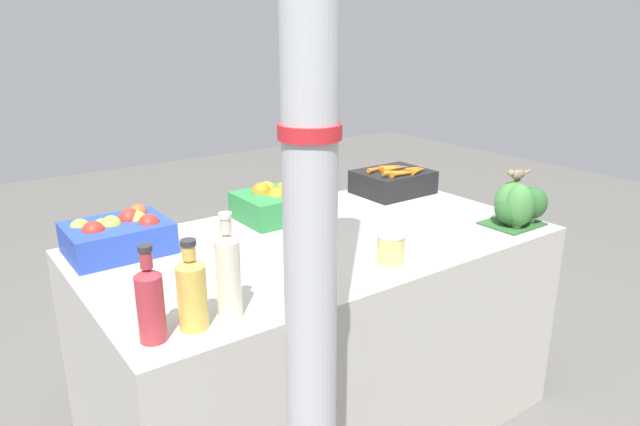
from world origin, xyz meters
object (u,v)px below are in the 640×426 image
at_px(orange_crate, 282,201).
at_px(support_pole, 310,160).
at_px(pickle_jar, 391,247).
at_px(apple_crate, 118,234).
at_px(juice_bottle_golden, 192,291).
at_px(juice_bottle_ruby, 150,302).
at_px(sparrow_bird, 517,174).
at_px(juice_bottle_cloudy, 228,273).
at_px(carrot_crate, 393,181).
at_px(broccoli_pile, 518,206).

bearing_deg(orange_crate, support_pole, -119.10).
bearing_deg(pickle_jar, apple_crate, 138.23).
xyz_separation_m(juice_bottle_golden, pickle_jar, (0.71, 0.02, -0.05)).
relative_size(juice_bottle_ruby, sparrow_bird, 1.87).
height_order(juice_bottle_cloudy, pickle_jar, juice_bottle_cloudy).
bearing_deg(juice_bottle_golden, support_pole, -71.40).
bearing_deg(carrot_crate, support_pole, -139.70).
height_order(orange_crate, juice_bottle_golden, juice_bottle_golden).
distance_m(broccoli_pile, sparrow_bird, 0.13).
xyz_separation_m(juice_bottle_cloudy, pickle_jar, (0.61, 0.02, -0.07)).
bearing_deg(juice_bottle_ruby, sparrow_bird, 0.89).
bearing_deg(juice_bottle_cloudy, juice_bottle_golden, -180.00).
bearing_deg(broccoli_pile, apple_crate, 154.56).
relative_size(support_pole, juice_bottle_golden, 10.56).
xyz_separation_m(apple_crate, pickle_jar, (0.70, -0.63, -0.01)).
height_order(carrot_crate, broccoli_pile, broccoli_pile).
xyz_separation_m(juice_bottle_golden, juice_bottle_cloudy, (0.11, 0.00, 0.02)).
distance_m(broccoli_pile, juice_bottle_golden, 1.37).
bearing_deg(apple_crate, broccoli_pile, -25.44).
distance_m(apple_crate, juice_bottle_cloudy, 0.66).
bearing_deg(broccoli_pile, orange_crate, 136.74).
relative_size(apple_crate, juice_bottle_golden, 1.38).
relative_size(pickle_jar, sparrow_bird, 0.79).
bearing_deg(orange_crate, broccoli_pile, -43.26).
bearing_deg(pickle_jar, juice_bottle_golden, -178.31).
xyz_separation_m(broccoli_pile, juice_bottle_cloudy, (-1.27, -0.00, 0.04)).
distance_m(pickle_jar, sparrow_bird, 0.68).
bearing_deg(juice_bottle_golden, juice_bottle_ruby, 180.00).
relative_size(juice_bottle_cloudy, pickle_jar, 2.76).
relative_size(orange_crate, pickle_jar, 3.15).
bearing_deg(apple_crate, juice_bottle_cloudy, -81.64).
height_order(support_pole, juice_bottle_cloudy, support_pole).
bearing_deg(juice_bottle_golden, orange_crate, 43.55).
relative_size(orange_crate, carrot_crate, 1.00).
height_order(broccoli_pile, sparrow_bird, sparrow_bird).
bearing_deg(support_pole, sparrow_bird, 17.03).
relative_size(orange_crate, juice_bottle_cloudy, 1.14).
xyz_separation_m(orange_crate, broccoli_pile, (0.69, -0.65, 0.02)).
distance_m(apple_crate, orange_crate, 0.67).
xyz_separation_m(orange_crate, pickle_jar, (0.03, -0.63, -0.01)).
bearing_deg(apple_crate, pickle_jar, -41.77).
distance_m(orange_crate, broccoli_pile, 0.94).
bearing_deg(apple_crate, support_pole, -83.74).
bearing_deg(broccoli_pile, support_pole, -163.80).
relative_size(support_pole, pickle_jar, 24.13).
relative_size(orange_crate, juice_bottle_golden, 1.38).
xyz_separation_m(apple_crate, orange_crate, (0.67, -0.00, 0.00)).
height_order(orange_crate, juice_bottle_cloudy, juice_bottle_cloudy).
xyz_separation_m(orange_crate, juice_bottle_golden, (-0.68, -0.65, 0.04)).
xyz_separation_m(support_pole, juice_bottle_cloudy, (-0.02, 0.36, -0.37)).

